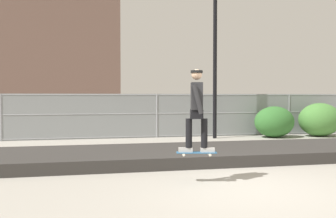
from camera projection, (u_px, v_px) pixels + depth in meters
ground_plane at (249, 189)px, 7.03m from camera, size 120.00×120.00×0.00m
gravel_berm at (195, 154)px, 10.42m from camera, size 16.86×2.96×0.30m
skateboard at (197, 153)px, 7.54m from camera, size 0.82×0.37×0.07m
skater at (197, 106)px, 7.51m from camera, size 0.72×0.62×1.65m
chain_fence at (157, 116)px, 15.96m from camera, size 24.71×0.06×1.85m
street_lamp at (215, 26)px, 15.55m from camera, size 0.44×0.44×7.54m
parked_car_near at (25, 116)px, 17.13m from camera, size 4.52×2.20×1.66m
parked_car_mid at (147, 115)px, 18.62m from camera, size 4.50×2.14×1.66m
library_building at (35, 19)px, 47.01m from camera, size 19.95×15.15×22.76m
shrub_left at (274, 122)px, 15.99m from camera, size 1.71×1.40×1.32m
shrub_center at (320, 120)px, 16.43m from camera, size 1.88×1.54×1.45m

